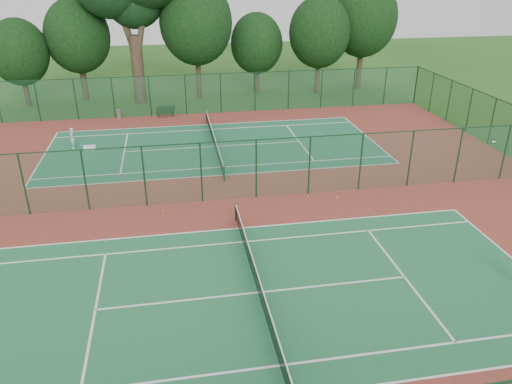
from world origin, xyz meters
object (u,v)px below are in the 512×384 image
Objects in this scene: bench at (166,111)px; kit_bag at (90,148)px; player_far at (72,138)px; trash_bin at (119,114)px.

bench reaches higher than kit_bag.
bench is (6.71, 7.04, -0.26)m from player_far.
kit_bag is at bearing -101.26° from trash_bin.
player_far reaches higher than kit_bag.
player_far is 7.64m from trash_bin.
bench is 9.38m from kit_bag.
trash_bin is 0.92× the size of kit_bag.
kit_bag is (-1.53, -7.67, -0.23)m from trash_bin.
trash_bin reaches higher than kit_bag.
player_far reaches higher than trash_bin.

